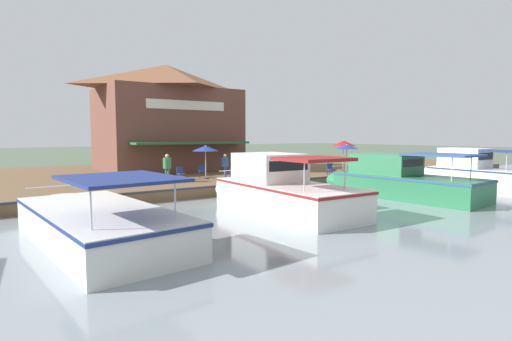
# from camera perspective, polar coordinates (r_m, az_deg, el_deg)

# --- Properties ---
(ground_plane) EXTENTS (220.00, 220.00, 0.00)m
(ground_plane) POSITION_cam_1_polar(r_m,az_deg,el_deg) (24.74, 3.62, -3.03)
(ground_plane) COLOR #4C5B47
(quay_deck) EXTENTS (22.00, 56.00, 0.60)m
(quay_deck) POSITION_cam_1_polar(r_m,az_deg,el_deg) (33.99, -7.88, -0.35)
(quay_deck) COLOR brown
(quay_deck) RESTS_ON ground
(quay_edge_fender) EXTENTS (0.20, 50.40, 0.10)m
(quay_edge_fender) POSITION_cam_1_polar(r_m,az_deg,el_deg) (24.73, 3.49, -1.51)
(quay_edge_fender) COLOR #2D2D33
(quay_edge_fender) RESTS_ON quay_deck
(waterfront_restaurant) EXTENTS (9.93, 11.27, 8.79)m
(waterfront_restaurant) POSITION_cam_1_polar(r_m,az_deg,el_deg) (35.03, -12.55, 7.54)
(waterfront_restaurant) COLOR brown
(waterfront_restaurant) RESTS_ON quay_deck
(patio_umbrella_mid_patio_right) EXTENTS (1.76, 1.76, 2.23)m
(patio_umbrella_mid_patio_right) POSITION_cam_1_polar(r_m,az_deg,el_deg) (26.53, -7.22, 3.13)
(patio_umbrella_mid_patio_right) COLOR #B7B7B7
(patio_umbrella_mid_patio_right) RESTS_ON quay_deck
(patio_umbrella_far_corner) EXTENTS (2.04, 2.04, 2.50)m
(patio_umbrella_far_corner) POSITION_cam_1_polar(r_m,az_deg,el_deg) (33.54, 12.40, 3.82)
(patio_umbrella_far_corner) COLOR #B7B7B7
(patio_umbrella_far_corner) RESTS_ON quay_deck
(patio_umbrella_near_quay_edge) EXTENTS (1.77, 1.77, 2.21)m
(patio_umbrella_near_quay_edge) POSITION_cam_1_polar(r_m,az_deg,el_deg) (30.83, 12.83, 3.31)
(patio_umbrella_near_quay_edge) COLOR #B7B7B7
(patio_umbrella_near_quay_edge) RESTS_ON quay_deck
(cafe_chair_back_row_seat) EXTENTS (0.56, 0.56, 0.85)m
(cafe_chair_back_row_seat) POSITION_cam_1_polar(r_m,az_deg,el_deg) (29.30, 10.59, 0.28)
(cafe_chair_back_row_seat) COLOR navy
(cafe_chair_back_row_seat) RESTS_ON quay_deck
(cafe_chair_under_first_umbrella) EXTENTS (0.44, 0.44, 0.85)m
(cafe_chair_under_first_umbrella) POSITION_cam_1_polar(r_m,az_deg,el_deg) (25.93, -10.69, -0.34)
(cafe_chair_under_first_umbrella) COLOR navy
(cafe_chair_under_first_umbrella) RESTS_ON quay_deck
(cafe_chair_beside_entrance) EXTENTS (0.44, 0.44, 0.85)m
(cafe_chair_beside_entrance) POSITION_cam_1_polar(r_m,az_deg,el_deg) (34.81, 15.00, 0.94)
(cafe_chair_beside_entrance) COLOR navy
(cafe_chair_beside_entrance) RESTS_ON quay_deck
(cafe_chair_far_corner_seat) EXTENTS (0.50, 0.50, 0.85)m
(cafe_chair_far_corner_seat) POSITION_cam_1_polar(r_m,az_deg,el_deg) (32.72, 5.97, 0.83)
(cafe_chair_far_corner_seat) COLOR navy
(cafe_chair_far_corner_seat) RESTS_ON quay_deck
(cafe_chair_facing_river) EXTENTS (0.57, 0.57, 0.85)m
(cafe_chair_facing_river) POSITION_cam_1_polar(r_m,az_deg,el_deg) (27.58, -7.70, 0.02)
(cafe_chair_facing_river) COLOR navy
(cafe_chair_facing_river) RESTS_ON quay_deck
(cafe_chair_mid_patio) EXTENTS (0.59, 0.59, 0.85)m
(cafe_chair_mid_patio) POSITION_cam_1_polar(r_m,az_deg,el_deg) (24.81, -3.29, -0.50)
(cafe_chair_mid_patio) COLOR navy
(cafe_chair_mid_patio) RESTS_ON quay_deck
(person_at_quay_edge) EXTENTS (0.46, 0.46, 1.63)m
(person_at_quay_edge) POSITION_cam_1_polar(r_m,az_deg,el_deg) (26.41, -4.44, 1.01)
(person_at_quay_edge) COLOR #2D5193
(person_at_quay_edge) RESTS_ON quay_deck
(person_mid_patio) EXTENTS (0.49, 0.49, 1.73)m
(person_mid_patio) POSITION_cam_1_polar(r_m,az_deg,el_deg) (25.01, -12.58, 0.84)
(person_mid_patio) COLOR #337547
(person_mid_patio) RESTS_ON quay_deck
(motorboat_nearest_quay) EXTENTS (9.43, 3.59, 2.47)m
(motorboat_nearest_quay) POSITION_cam_1_polar(r_m,az_deg,el_deg) (23.57, 18.80, -1.34)
(motorboat_nearest_quay) COLOR #287047
(motorboat_nearest_quay) RESTS_ON river_water
(motorboat_outer_channel) EXTENTS (7.57, 2.81, 2.48)m
(motorboat_outer_channel) POSITION_cam_1_polar(r_m,az_deg,el_deg) (32.11, 28.05, 0.00)
(motorboat_outer_channel) COLOR white
(motorboat_outer_channel) RESTS_ON river_water
(motorboat_distant_upstream) EXTENTS (9.57, 4.03, 2.25)m
(motorboat_distant_upstream) POSITION_cam_1_polar(r_m,az_deg,el_deg) (14.39, -22.54, -6.46)
(motorboat_distant_upstream) COLOR silver
(motorboat_distant_upstream) RESTS_ON river_water
(motorboat_fourth_along) EXTENTS (8.96, 3.26, 2.56)m
(motorboat_fourth_along) POSITION_cam_1_polar(r_m,az_deg,el_deg) (18.33, 2.61, -2.69)
(motorboat_fourth_along) COLOR white
(motorboat_fourth_along) RESTS_ON river_water
(mooring_post) EXTENTS (0.22, 0.22, 0.78)m
(mooring_post) POSITION_cam_1_polar(r_m,az_deg,el_deg) (26.34, 7.08, -0.37)
(mooring_post) COLOR #473323
(mooring_post) RESTS_ON quay_deck
(tree_upstream_bank) EXTENTS (4.64, 4.42, 7.74)m
(tree_upstream_bank) POSITION_cam_1_polar(r_m,az_deg,el_deg) (42.43, -11.41, 8.39)
(tree_upstream_bank) COLOR brown
(tree_upstream_bank) RESTS_ON quay_deck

